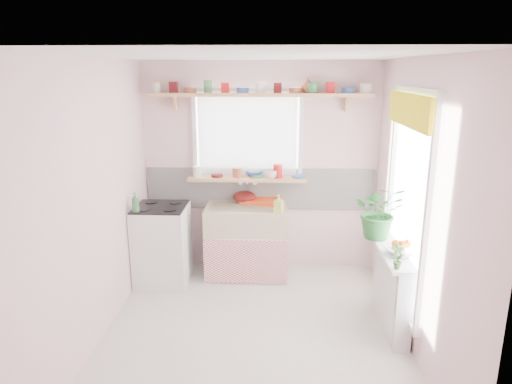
{
  "coord_description": "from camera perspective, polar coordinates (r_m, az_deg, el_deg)",
  "views": [
    {
      "loc": [
        0.19,
        -3.78,
        2.39
      ],
      "look_at": [
        -0.0,
        0.55,
        1.23
      ],
      "focal_mm": 32.0,
      "sensor_mm": 36.0,
      "label": 1
    }
  ],
  "objects": [
    {
      "name": "jade_plant",
      "position": [
        4.63,
        15.19,
        -2.36
      ],
      "size": [
        0.53,
        0.47,
        0.55
      ],
      "primitive_type": "imported",
      "rotation": [
        0.0,
        0.0,
        -0.08
      ],
      "color": "#2A6A2F",
      "rests_on": "radiator_ledge"
    },
    {
      "name": "radiator_ledge",
      "position": [
        4.58,
        16.63,
        -11.42
      ],
      "size": [
        0.22,
        0.95,
        0.78
      ],
      "color": "white",
      "rests_on": "ground"
    },
    {
      "name": "sink_unit",
      "position": [
        5.45,
        -1.18,
        -6.06
      ],
      "size": [
        0.95,
        0.65,
        1.11
      ],
      "color": "white",
      "rests_on": "ground"
    },
    {
      "name": "sill_bowl",
      "position": [
        5.46,
        -0.22,
        2.33
      ],
      "size": [
        0.24,
        0.24,
        0.06
      ],
      "primitive_type": "imported",
      "rotation": [
        0.0,
        0.0,
        0.22
      ],
      "color": "#345BAB",
      "rests_on": "windowsill"
    },
    {
      "name": "herb_pot",
      "position": [
        4.01,
        17.26,
        -7.74
      ],
      "size": [
        0.12,
        0.09,
        0.22
      ],
      "primitive_type": "imported",
      "rotation": [
        0.0,
        0.0,
        0.14
      ],
      "color": "#366729",
      "rests_on": "radiator_ledge"
    },
    {
      "name": "windowsill",
      "position": [
        5.41,
        -1.09,
        1.67
      ],
      "size": [
        1.4,
        0.22,
        0.04
      ],
      "primitive_type": "cube",
      "color": "tan",
      "rests_on": "room"
    },
    {
      "name": "soap_bottle_sink",
      "position": [
        5.09,
        2.87,
        -1.43
      ],
      "size": [
        0.12,
        0.12,
        0.2
      ],
      "primitive_type": "imported",
      "rotation": [
        0.0,
        0.0,
        -0.33
      ],
      "color": "#C9CA59",
      "rests_on": "sink_unit"
    },
    {
      "name": "room",
      "position": [
        4.77,
        8.19,
        2.52
      ],
      "size": [
        3.2,
        3.2,
        3.2
      ],
      "color": "silver",
      "rests_on": "ground"
    },
    {
      "name": "shelf_crockery",
      "position": [
        5.26,
        0.32,
        12.88
      ],
      "size": [
        2.47,
        0.11,
        0.12
      ],
      "color": "silver",
      "rests_on": "pine_shelf"
    },
    {
      "name": "dish_tray",
      "position": [
        5.49,
        0.66,
        -1.02
      ],
      "size": [
        0.52,
        0.44,
        0.04
      ],
      "primitive_type": "cube",
      "rotation": [
        0.0,
        0.0,
        -0.26
      ],
      "color": "#FF4816",
      "rests_on": "sink_unit"
    },
    {
      "name": "sill_cup",
      "position": [
        5.33,
        1.92,
        2.21
      ],
      "size": [
        0.16,
        0.16,
        0.1
      ],
      "primitive_type": "imported",
      "rotation": [
        0.0,
        0.0,
        0.32
      ],
      "color": "beige",
      "rests_on": "windowsill"
    },
    {
      "name": "shelf_vase",
      "position": [
        5.32,
        6.5,
        13.14
      ],
      "size": [
        0.18,
        0.18,
        0.17
      ],
      "primitive_type": "imported",
      "rotation": [
        0.0,
        0.0,
        -0.12
      ],
      "color": "#B16236",
      "rests_on": "pine_shelf"
    },
    {
      "name": "sill_crockery",
      "position": [
        5.4,
        -1.62,
        2.44
      ],
      "size": [
        1.35,
        0.11,
        0.12
      ],
      "color": "silver",
      "rests_on": "windowsill"
    },
    {
      "name": "fruit_bowl",
      "position": [
        4.34,
        17.75,
        -7.04
      ],
      "size": [
        0.38,
        0.38,
        0.07
      ],
      "primitive_type": "imported",
      "rotation": [
        0.0,
        0.0,
        0.31
      ],
      "color": "silver",
      "rests_on": "radiator_ledge"
    },
    {
      "name": "fruit",
      "position": [
        4.33,
        17.87,
        -6.27
      ],
      "size": [
        0.2,
        0.14,
        0.1
      ],
      "color": "#D55011",
      "rests_on": "fruit_bowl"
    },
    {
      "name": "colander",
      "position": [
        5.49,
        -1.45,
        -0.58
      ],
      "size": [
        0.31,
        0.31,
        0.13
      ],
      "primitive_type": "ellipsoid",
      "rotation": [
        0.0,
        0.0,
        0.1
      ],
      "color": "#530F0E",
      "rests_on": "sink_unit"
    },
    {
      "name": "pine_shelf",
      "position": [
        5.26,
        0.52,
        12.07
      ],
      "size": [
        2.52,
        0.24,
        0.04
      ],
      "primitive_type": "cube",
      "color": "tan",
      "rests_on": "room"
    },
    {
      "name": "cooker",
      "position": [
        5.36,
        -11.61,
        -6.42
      ],
      "size": [
        0.58,
        0.58,
        0.93
      ],
      "color": "white",
      "rests_on": "ground"
    },
    {
      "name": "cooker_bottle",
      "position": [
        5.03,
        -14.84,
        -1.27
      ],
      "size": [
        0.09,
        0.09,
        0.21
      ],
      "primitive_type": "imported",
      "rotation": [
        0.0,
        0.0,
        -0.16
      ],
      "color": "#3C7844",
      "rests_on": "cooker"
    }
  ]
}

